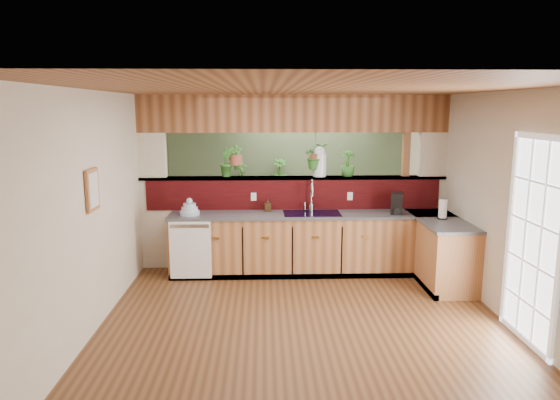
{
  "coord_description": "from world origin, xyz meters",
  "views": [
    {
      "loc": [
        -0.45,
        -6.1,
        2.41
      ],
      "look_at": [
        -0.22,
        0.7,
        1.15
      ],
      "focal_mm": 32.0,
      "sensor_mm": 36.0,
      "label": 1
    }
  ],
  "objects_px": {
    "dish_stack": "(190,210)",
    "shelving_console": "(263,209)",
    "coffee_maker": "(397,204)",
    "paper_towel": "(443,210)",
    "faucet": "(311,194)",
    "soap_dispenser": "(268,205)",
    "glass_jar": "(320,162)"
  },
  "relations": [
    {
      "from": "paper_towel",
      "to": "shelving_console",
      "type": "xyz_separation_m",
      "value": [
        -2.48,
        2.71,
        -0.53
      ]
    },
    {
      "from": "dish_stack",
      "to": "faucet",
      "type": "bearing_deg",
      "value": 6.78
    },
    {
      "from": "coffee_maker",
      "to": "shelving_console",
      "type": "distance_m",
      "value": 3.08
    },
    {
      "from": "dish_stack",
      "to": "coffee_maker",
      "type": "relative_size",
      "value": 0.95
    },
    {
      "from": "paper_towel",
      "to": "glass_jar",
      "type": "bearing_deg",
      "value": 153.48
    },
    {
      "from": "soap_dispenser",
      "to": "paper_towel",
      "type": "height_order",
      "value": "paper_towel"
    },
    {
      "from": "soap_dispenser",
      "to": "glass_jar",
      "type": "height_order",
      "value": "glass_jar"
    },
    {
      "from": "faucet",
      "to": "glass_jar",
      "type": "bearing_deg",
      "value": 57.24
    },
    {
      "from": "glass_jar",
      "to": "shelving_console",
      "type": "bearing_deg",
      "value": 114.38
    },
    {
      "from": "dish_stack",
      "to": "soap_dispenser",
      "type": "height_order",
      "value": "dish_stack"
    },
    {
      "from": "paper_towel",
      "to": "faucet",
      "type": "bearing_deg",
      "value": 161.58
    },
    {
      "from": "faucet",
      "to": "soap_dispenser",
      "type": "relative_size",
      "value": 2.43
    },
    {
      "from": "paper_towel",
      "to": "glass_jar",
      "type": "xyz_separation_m",
      "value": [
        -1.62,
        0.81,
        0.58
      ]
    },
    {
      "from": "soap_dispenser",
      "to": "shelving_console",
      "type": "distance_m",
      "value": 2.19
    },
    {
      "from": "paper_towel",
      "to": "glass_jar",
      "type": "relative_size",
      "value": 0.64
    },
    {
      "from": "soap_dispenser",
      "to": "shelving_console",
      "type": "bearing_deg",
      "value": 92.02
    },
    {
      "from": "faucet",
      "to": "paper_towel",
      "type": "distance_m",
      "value": 1.86
    },
    {
      "from": "soap_dispenser",
      "to": "glass_jar",
      "type": "xyz_separation_m",
      "value": [
        0.79,
        0.23,
        0.61
      ]
    },
    {
      "from": "shelving_console",
      "to": "soap_dispenser",
      "type": "bearing_deg",
      "value": -102.05
    },
    {
      "from": "faucet",
      "to": "dish_stack",
      "type": "bearing_deg",
      "value": -173.22
    },
    {
      "from": "dish_stack",
      "to": "paper_towel",
      "type": "relative_size",
      "value": 0.99
    },
    {
      "from": "shelving_console",
      "to": "dish_stack",
      "type": "bearing_deg",
      "value": -128.19
    },
    {
      "from": "soap_dispenser",
      "to": "glass_jar",
      "type": "relative_size",
      "value": 0.45
    },
    {
      "from": "dish_stack",
      "to": "soap_dispenser",
      "type": "bearing_deg",
      "value": 10.19
    },
    {
      "from": "faucet",
      "to": "shelving_console",
      "type": "distance_m",
      "value": 2.34
    },
    {
      "from": "dish_stack",
      "to": "shelving_console",
      "type": "bearing_deg",
      "value": 65.88
    },
    {
      "from": "faucet",
      "to": "coffee_maker",
      "type": "height_order",
      "value": "faucet"
    },
    {
      "from": "paper_towel",
      "to": "shelving_console",
      "type": "height_order",
      "value": "paper_towel"
    },
    {
      "from": "dish_stack",
      "to": "paper_towel",
      "type": "xyz_separation_m",
      "value": [
        3.52,
        -0.38,
        0.05
      ]
    },
    {
      "from": "faucet",
      "to": "shelving_console",
      "type": "xyz_separation_m",
      "value": [
        -0.72,
        2.12,
        -0.66
      ]
    },
    {
      "from": "coffee_maker",
      "to": "paper_towel",
      "type": "xyz_separation_m",
      "value": [
        0.54,
        -0.37,
        -0.01
      ]
    },
    {
      "from": "dish_stack",
      "to": "shelving_console",
      "type": "xyz_separation_m",
      "value": [
        1.04,
        2.33,
        -0.48
      ]
    }
  ]
}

